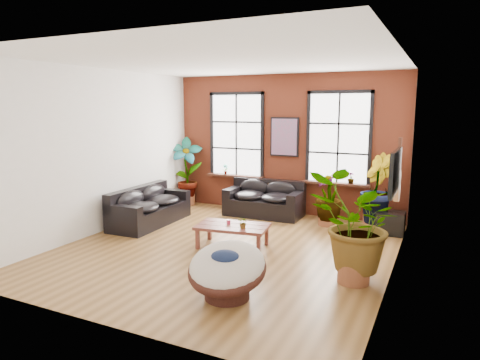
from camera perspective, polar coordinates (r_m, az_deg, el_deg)
The scene contains 19 objects.
room at distance 8.06m, azimuth -1.39°, elevation 2.99°, with size 6.04×6.54×3.54m.
sofa_back at distance 10.75m, azimuth 3.33°, elevation -2.64°, with size 1.92×0.96×0.87m.
sofa_left at distance 10.19m, azimuth -12.15°, elevation -3.59°, with size 0.96×2.17×0.85m.
coffee_table at distance 8.32m, azimuth -1.00°, elevation -6.36°, with size 1.46×0.97×0.53m.
papasan_chair at distance 6.17m, azimuth -1.75°, elevation -11.77°, with size 1.26×1.27×0.84m.
poster at distance 10.83m, azimuth 5.94°, elevation 5.74°, with size 0.74×0.06×0.98m.
tv_wall_unit at distance 7.70m, azimuth 20.07°, elevation 0.55°, with size 0.13×1.86×1.20m.
media_box at distance 9.74m, azimuth 19.42°, elevation -5.41°, with size 0.59×0.49×0.48m.
pot_back_left at distance 12.02m, azimuth -7.15°, elevation -2.45°, with size 0.51×0.51×0.35m.
pot_back_right at distance 10.06m, azimuth 17.49°, elevation -5.17°, with size 0.57×0.57×0.37m.
pot_right_wall at distance 6.99m, azimuth 14.90°, elevation -11.68°, with size 0.64×0.64×0.36m.
pot_mid at distance 10.09m, azimuth 11.69°, elevation -4.99°, with size 0.51×0.51×0.33m.
floor_plant_back_left at distance 11.82m, azimuth -7.20°, elevation 1.49°, with size 0.91×0.62×1.73m, color #1B5617.
floor_plant_back_right at distance 9.92m, azimuth 17.66°, elevation -1.04°, with size 0.85×0.68×1.54m, color #1B5617.
floor_plant_right_wall at distance 6.79m, azimuth 15.12°, elevation -5.69°, with size 1.38×1.19×1.53m, color #1B5617.
floor_plant_mid at distance 9.94m, azimuth 11.79°, elevation -2.07°, with size 0.62×0.62×1.11m, color #1B5617.
table_plant at distance 8.04m, azimuth 0.44°, elevation -5.74°, with size 0.20×0.17×0.22m, color #1B5617.
sill_plant_left at distance 11.54m, azimuth -1.97°, elevation 1.46°, with size 0.14×0.10×0.27m, color #1B5617.
sill_plant_right at distance 10.43m, azimuth 14.57°, elevation 0.27°, with size 0.15×0.15×0.27m, color #1B5617.
Camera 1 is at (3.63, -6.99, 2.69)m, focal length 32.00 mm.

